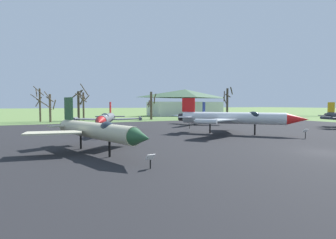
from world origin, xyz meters
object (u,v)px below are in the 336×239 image
(jet_fighter_front_right, at_px, (106,119))
(visitor_building, at_px, (185,103))
(info_placard_rear_center, at_px, (150,160))
(info_placard_rear_left, at_px, (189,125))
(jet_fighter_rear_center, at_px, (95,130))
(jet_fighter_rear_right, at_px, (235,118))
(jet_fighter_rear_left, at_px, (194,115))
(info_placard_rear_right, at_px, (306,133))
(info_placard_front_right, at_px, (101,134))

(jet_fighter_front_right, distance_m, visitor_building, 60.97)
(jet_fighter_front_right, xyz_separation_m, visitor_building, (38.18, 47.46, 2.64))
(info_placard_rear_center, xyz_separation_m, info_placard_rear_left, (15.22, 22.08, 0.10))
(jet_fighter_rear_center, distance_m, info_placard_rear_left, 23.18)
(jet_fighter_rear_center, distance_m, visitor_building, 75.76)
(jet_fighter_rear_right, bearing_deg, jet_fighter_rear_left, 77.96)
(jet_fighter_front_right, height_order, info_placard_rear_center, jet_fighter_front_right)
(jet_fighter_rear_left, distance_m, jet_fighter_rear_right, 16.41)
(info_placard_rear_right, bearing_deg, info_placard_rear_center, -164.17)
(jet_fighter_front_right, distance_m, jet_fighter_rear_center, 15.85)
(jet_fighter_front_right, xyz_separation_m, info_placard_front_right, (-2.14, -6.86, -1.26))
(jet_fighter_front_right, height_order, jet_fighter_rear_right, jet_fighter_rear_right)
(info_placard_rear_left, relative_size, visitor_building, 0.04)
(jet_fighter_front_right, relative_size, jet_fighter_rear_left, 1.20)
(jet_fighter_rear_right, height_order, visitor_building, visitor_building)
(jet_fighter_front_right, height_order, info_placard_rear_right, jet_fighter_front_right)
(jet_fighter_rear_left, xyz_separation_m, info_placard_rear_left, (-4.66, -6.58, -1.12))
(info_placard_rear_center, bearing_deg, info_placard_rear_right, 15.83)
(jet_fighter_rear_left, distance_m, info_placard_rear_right, 22.79)
(jet_fighter_rear_center, height_order, visitor_building, visitor_building)
(jet_fighter_rear_center, bearing_deg, jet_fighter_rear_right, 18.09)
(info_placard_rear_center, height_order, info_placard_rear_left, info_placard_rear_left)
(jet_fighter_rear_center, height_order, info_placard_rear_right, jet_fighter_rear_center)
(jet_fighter_rear_left, xyz_separation_m, visitor_building, (20.47, 40.69, 2.76))
(jet_fighter_rear_center, bearing_deg, info_placard_rear_right, -1.65)
(info_placard_front_right, relative_size, info_placard_rear_right, 0.93)
(info_placard_front_right, height_order, info_placard_rear_center, info_placard_front_right)
(info_placard_front_right, bearing_deg, jet_fighter_rear_right, -8.35)
(info_placard_rear_center, height_order, jet_fighter_rear_left, jet_fighter_rear_left)
(jet_fighter_rear_center, height_order, jet_fighter_rear_left, jet_fighter_rear_center)
(jet_fighter_rear_right, xyz_separation_m, info_placard_rear_right, (4.46, -6.69, -1.44))
(info_placard_front_right, height_order, info_placard_rear_right, info_placard_rear_right)
(info_placard_front_right, distance_m, jet_fighter_rear_right, 16.67)
(info_placard_rear_left, bearing_deg, info_placard_rear_center, -124.57)
(jet_fighter_front_right, bearing_deg, jet_fighter_rear_right, -32.98)
(info_placard_rear_center, relative_size, visitor_building, 0.03)
(jet_fighter_rear_left, height_order, visitor_building, visitor_building)
(jet_fighter_front_right, bearing_deg, jet_fighter_rear_left, 20.93)
(info_placard_rear_right, bearing_deg, jet_fighter_rear_center, 178.35)
(info_placard_rear_center, height_order, jet_fighter_rear_right, jet_fighter_rear_right)
(info_placard_front_right, distance_m, jet_fighter_rear_center, 8.76)
(info_placard_front_right, distance_m, jet_fighter_rear_left, 24.11)
(jet_fighter_rear_left, bearing_deg, info_placard_front_right, -145.51)
(jet_fighter_rear_center, bearing_deg, info_placard_front_right, 76.54)
(jet_fighter_rear_center, distance_m, info_placard_rear_center, 7.00)
(jet_fighter_rear_left, bearing_deg, info_placard_rear_left, -125.31)
(jet_fighter_rear_right, bearing_deg, visitor_building, 67.16)
(jet_fighter_front_right, bearing_deg, info_placard_rear_center, -95.66)
(info_placard_rear_right, relative_size, visitor_building, 0.04)
(info_placard_rear_center, bearing_deg, jet_fighter_front_right, 84.34)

